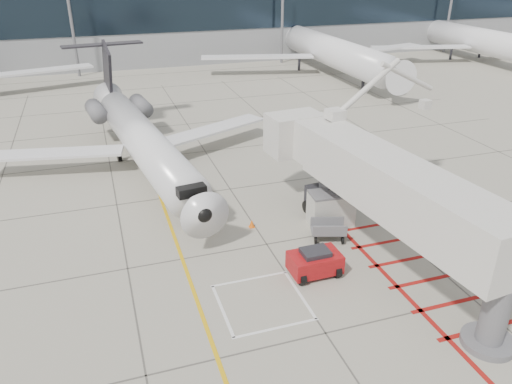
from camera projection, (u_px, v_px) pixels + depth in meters
name	position (u px, v px, depth m)	size (l,w,h in m)	color
ground_plane	(292.00, 283.00, 25.86)	(260.00, 260.00, 0.00)	gray
regional_jet	(150.00, 130.00, 35.59)	(24.30, 30.64, 8.03)	silver
jet_bridge	(398.00, 200.00, 25.65)	(9.39, 19.82, 7.93)	silver
pushback_tug	(315.00, 261.00, 26.27)	(2.68, 1.67, 1.56)	#9E0F13
baggage_cart	(328.00, 230.00, 29.50)	(2.01, 1.27, 1.27)	slate
ground_power_unit	(331.00, 208.00, 31.11)	(2.71, 1.58, 2.15)	#B9B8B0
cone_nose	(210.00, 228.00, 30.45)	(0.38, 0.38, 0.52)	#FB550D
cone_side	(252.00, 223.00, 31.02)	(0.37, 0.37, 0.51)	#E65C0C
terminal_building	(195.00, 7.00, 85.57)	(180.00, 28.00, 14.00)	gray
terminal_glass_band	(214.00, 9.00, 73.11)	(180.00, 0.10, 6.00)	black
bg_aircraft_c	(325.00, 30.00, 69.32)	(34.64, 38.49, 11.55)	silver
bg_aircraft_d	(479.00, 24.00, 76.76)	(33.78, 37.53, 11.26)	silver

